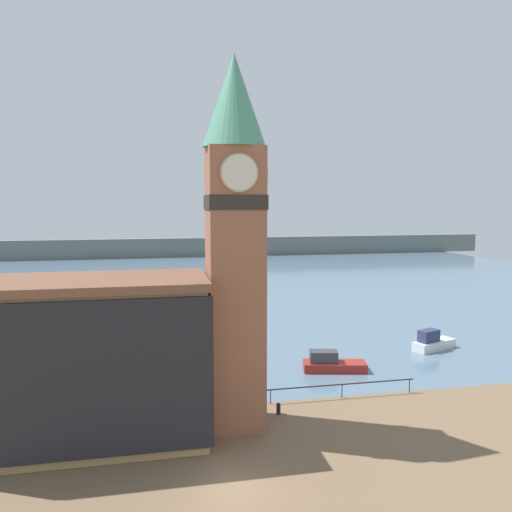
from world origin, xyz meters
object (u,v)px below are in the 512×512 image
clock_tower (235,234)px  mooring_bollard_near (278,408)px  pier_building (92,361)px  boat_far (432,342)px  boat_near (332,364)px

clock_tower → mooring_bollard_near: clock_tower is taller
pier_building → boat_far: (30.68, 13.27, -4.31)m
clock_tower → boat_near: 17.78m
boat_near → boat_far: 12.63m
clock_tower → boat_far: bearing=30.3°
boat_far → boat_near: bearing=177.9°
boat_near → boat_far: bearing=30.5°
pier_building → mooring_bollard_near: 12.98m
boat_far → mooring_bollard_near: 22.01m
boat_far → mooring_bollard_near: boat_far is taller
boat_near → boat_far: boat_far is taller
boat_far → mooring_bollard_near: bearing=-168.4°
pier_building → mooring_bollard_near: bearing=7.6°
pier_building → boat_near: 21.33m
clock_tower → boat_near: (9.83, 8.76, -11.95)m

